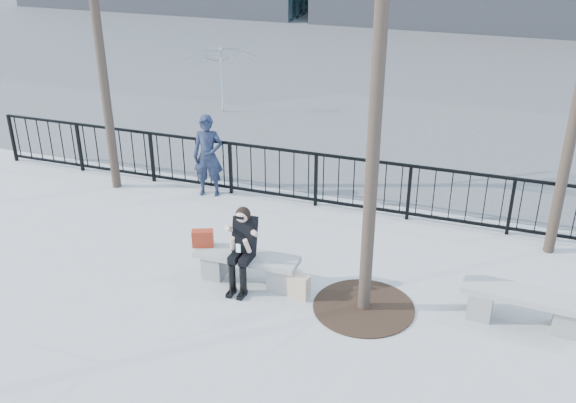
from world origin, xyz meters
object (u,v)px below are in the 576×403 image
(bench_second, at_px, (524,304))
(bench_main, at_px, (247,265))
(seated_woman, at_px, (242,249))
(standing_man, at_px, (208,156))

(bench_second, bearing_deg, bench_main, -171.81)
(bench_main, height_order, bench_second, bench_second)
(seated_woman, distance_m, standing_man, 3.57)
(bench_second, distance_m, standing_man, 6.60)
(seated_woman, bearing_deg, bench_second, 6.26)
(bench_second, height_order, standing_man, standing_man)
(bench_main, height_order, standing_man, standing_man)
(seated_woman, bearing_deg, bench_main, 90.00)
(bench_second, bearing_deg, standing_man, 161.71)
(bench_main, height_order, seated_woman, seated_woman)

